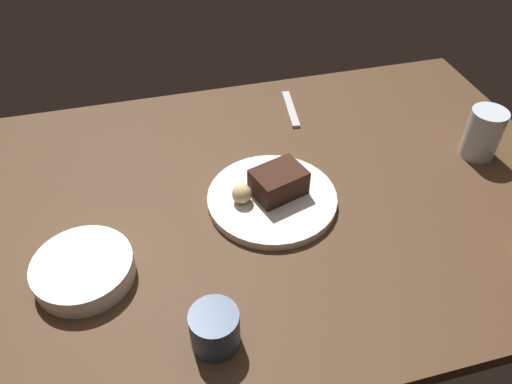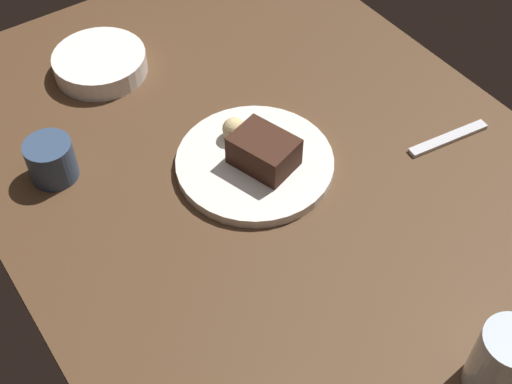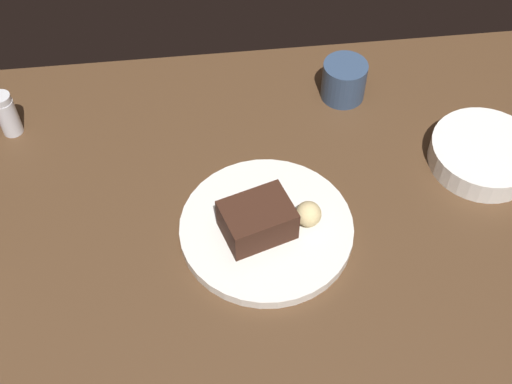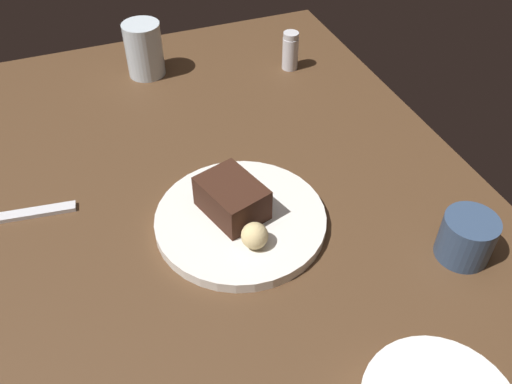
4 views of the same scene
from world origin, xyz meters
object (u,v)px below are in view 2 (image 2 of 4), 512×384
object	(u,v)px
chocolate_cake_slice	(264,151)
side_bowl	(100,63)
dessert_spoon	(448,138)
dessert_plate	(255,163)
bread_roll	(234,129)
coffee_cup	(51,160)
water_glass	(503,362)

from	to	relation	value
chocolate_cake_slice	side_bowl	xyz separation A→B (cm)	(-36.71, -10.19, -2.40)
chocolate_cake_slice	dessert_spoon	size ratio (longest dim) A/B	0.64
side_bowl	dessert_spoon	world-z (taller)	side_bowl
dessert_plate	bread_roll	bearing A→B (deg)	179.49
side_bowl	coffee_cup	bearing A→B (deg)	-42.73
side_bowl	coffee_cup	distance (cm)	25.67
dessert_spoon	dessert_plate	bearing A→B (deg)	-16.76
chocolate_cake_slice	bread_roll	size ratio (longest dim) A/B	2.56
water_glass	dessert_plate	bearing A→B (deg)	-175.88
side_bowl	bread_roll	bearing A→B (deg)	17.97
dessert_plate	bread_roll	xyz separation A→B (cm)	(-5.97, 0.05, 2.74)
dessert_plate	dessert_spoon	size ratio (longest dim) A/B	1.68
coffee_cup	dessert_spoon	distance (cm)	63.97
water_glass	side_bowl	distance (cm)	83.44
dessert_plate	side_bowl	bearing A→B (deg)	-165.00
chocolate_cake_slice	side_bowl	size ratio (longest dim) A/B	0.58
dessert_plate	coffee_cup	xyz separation A→B (cm)	(-16.47, -26.85, 2.53)
water_glass	coffee_cup	distance (cm)	70.41
chocolate_cake_slice	bread_roll	bearing A→B (deg)	-174.73
chocolate_cake_slice	coffee_cup	xyz separation A→B (cm)	(-17.89, -27.58, -0.92)
dessert_plate	chocolate_cake_slice	bearing A→B (deg)	27.37
chocolate_cake_slice	water_glass	world-z (taller)	water_glass
dessert_plate	dessert_spoon	xyz separation A→B (cm)	(13.25, 29.72, -0.50)
water_glass	dessert_spoon	xyz separation A→B (cm)	(-33.83, 26.33, -5.06)
dessert_plate	dessert_spoon	bearing A→B (deg)	65.97
coffee_cup	dessert_spoon	size ratio (longest dim) A/B	0.49
dessert_spoon	water_glass	bearing A→B (deg)	59.38
dessert_plate	chocolate_cake_slice	world-z (taller)	chocolate_cake_slice
chocolate_cake_slice	side_bowl	distance (cm)	38.18
bread_roll	side_bowl	distance (cm)	30.88
chocolate_cake_slice	dessert_spoon	distance (cm)	31.56
bread_roll	dessert_spoon	xyz separation A→B (cm)	(19.22, 29.67, -3.24)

